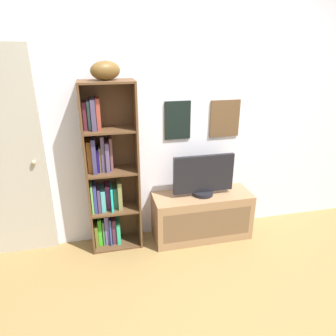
% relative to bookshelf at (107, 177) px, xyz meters
% --- Properties ---
extents(ground, '(5.20, 5.20, 0.04)m').
position_rel_bookshelf_xyz_m(ground, '(0.74, -0.99, -0.81)').
color(ground, olive).
extents(back_wall, '(4.80, 0.08, 2.58)m').
position_rel_bookshelf_xyz_m(back_wall, '(0.74, 0.14, 0.50)').
color(back_wall, silver).
rests_on(back_wall, ground).
extents(bookshelf, '(0.51, 0.29, 1.74)m').
position_rel_bookshelf_xyz_m(bookshelf, '(0.00, 0.00, 0.00)').
color(bookshelf, brown).
rests_on(bookshelf, ground).
extents(football, '(0.32, 0.25, 0.17)m').
position_rel_bookshelf_xyz_m(football, '(0.05, -0.03, 1.03)').
color(football, brown).
rests_on(football, bookshelf).
extents(tv_stand, '(1.07, 0.40, 0.52)m').
position_rel_bookshelf_xyz_m(tv_stand, '(0.99, -0.09, -0.53)').
color(tv_stand, '#926D4B').
rests_on(tv_stand, ground).
extents(television, '(0.66, 0.22, 0.45)m').
position_rel_bookshelf_xyz_m(television, '(0.99, -0.09, -0.05)').
color(television, black).
rests_on(television, tv_stand).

